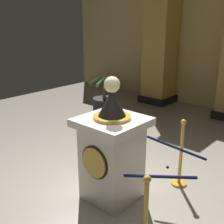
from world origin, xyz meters
The scene contains 6 objects.
ground_plane centered at (0.00, 0.00, 0.00)m, with size 12.18×12.18×0.00m, color #9E9384.
pedestal_clock centered at (-0.05, 0.01, 0.71)m, with size 0.83×0.83×1.76m.
stanchion_far centered at (0.51, 0.95, 0.37)m, with size 0.24×0.24×1.06m.
velvet_rope centered at (0.74, 0.16, 0.79)m, with size 1.04×1.06×0.22m.
column_left centered at (-2.32, 4.67, 1.92)m, with size 0.93×0.93×3.86m.
potted_palm_left centered at (-2.58, 2.54, 0.33)m, with size 0.73×0.79×1.15m.
Camera 1 is at (2.35, -2.66, 2.46)m, focal length 46.34 mm.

